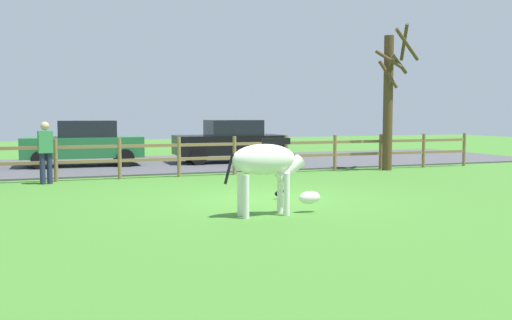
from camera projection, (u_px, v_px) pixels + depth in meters
The scene contains 9 objects.
ground_plane at pixel (265, 199), 12.82m from camera, with size 60.00×60.00×0.00m, color #3D7528.
parking_asphalt at pixel (173, 163), 21.50m from camera, with size 28.00×7.40×0.05m, color #47474C.
paddock_fence at pixel (179, 154), 17.17m from camera, with size 20.61×0.11×1.17m.
bare_tree at pixel (390, 97), 19.03m from camera, with size 1.53×1.23×4.68m.
zebra at pixel (268, 165), 10.67m from camera, with size 1.94×0.54×1.41m.
crow_on_grass at pixel (279, 193), 12.76m from camera, with size 0.21×0.10×0.20m.
parked_car_green at pixel (84, 143), 20.22m from camera, with size 4.06×2.01×1.56m.
parked_car_black at pixel (230, 141), 21.71m from camera, with size 4.06×2.00×1.56m.
visitor_left_of_tree at pixel (46, 150), 15.40m from camera, with size 0.39×0.28×1.64m.
Camera 1 is at (-4.61, -11.84, 1.87)m, focal length 41.29 mm.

